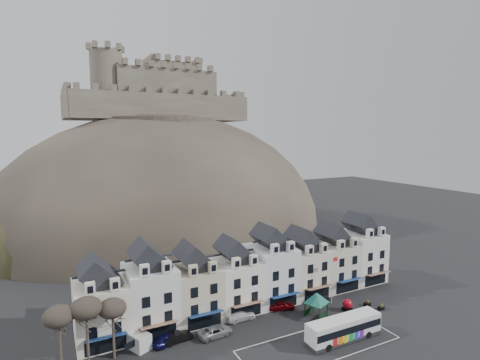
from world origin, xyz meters
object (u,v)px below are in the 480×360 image
(car_navy, at_px, (168,339))
(car_silver, at_px, (215,331))
(bus_shelter, at_px, (316,298))
(red_buoy, at_px, (347,305))
(white_van, at_px, (135,339))
(car_black, at_px, (177,337))
(flagpole, at_px, (333,277))
(car_charcoal, at_px, (317,297))
(car_maroon, at_px, (281,305))
(bus, at_px, (344,328))
(car_white, at_px, (240,315))

(car_navy, relative_size, car_silver, 0.89)
(bus_shelter, distance_m, car_navy, 22.91)
(red_buoy, height_order, white_van, white_van)
(red_buoy, distance_m, car_black, 27.23)
(flagpole, xyz_separation_m, car_charcoal, (-1.74, 1.74, -3.94))
(white_van, distance_m, car_charcoal, 30.12)
(car_navy, distance_m, car_silver, 6.59)
(bus_shelter, height_order, white_van, bus_shelter)
(car_navy, height_order, car_maroon, car_maroon)
(flagpole, distance_m, car_charcoal, 4.64)
(bus, distance_m, car_white, 15.24)
(bus, relative_size, car_black, 2.64)
(bus, bearing_deg, car_navy, 155.68)
(white_van, height_order, car_charcoal, white_van)
(car_navy, bearing_deg, red_buoy, -115.79)
(car_silver, distance_m, car_charcoal, 19.73)
(bus, relative_size, flagpole, 1.40)
(car_navy, bearing_deg, car_silver, -117.86)
(red_buoy, bearing_deg, car_navy, 172.39)
(red_buoy, bearing_deg, bus_shelter, 172.73)
(car_navy, bearing_deg, car_maroon, -104.01)
(white_van, xyz_separation_m, car_white, (15.72, 0.00, -0.36))
(car_black, xyz_separation_m, car_silver, (5.20, -1.03, -0.01))
(car_navy, bearing_deg, bus_shelter, -115.87)
(flagpole, relative_size, car_charcoal, 1.93)
(red_buoy, bearing_deg, white_van, 170.91)
(car_charcoal, bearing_deg, white_van, 98.65)
(flagpole, distance_m, car_white, 16.73)
(car_silver, bearing_deg, bus_shelter, -101.84)
(car_silver, bearing_deg, car_black, 73.81)
(car_white, bearing_deg, car_charcoal, -92.54)
(car_navy, height_order, car_charcoal, car_navy)
(bus, bearing_deg, red_buoy, 44.12)
(bus, xyz_separation_m, car_black, (-20.47, 9.93, -1.06))
(car_white, bearing_deg, car_silver, 114.15)
(flagpole, relative_size, car_silver, 1.65)
(car_navy, distance_m, car_maroon, 19.16)
(bus, bearing_deg, bus_shelter, 83.57)
(red_buoy, xyz_separation_m, car_charcoal, (-2.17, 4.91, -0.29))
(car_silver, xyz_separation_m, car_maroon, (12.61, 2.50, 0.06))
(bus, relative_size, car_silver, 2.30)
(car_maroon, bearing_deg, car_white, 106.07)
(bus_shelter, xyz_separation_m, car_charcoal, (3.50, 4.19, -2.33))
(bus, xyz_separation_m, car_charcoal, (4.33, 11.14, -1.07))
(bus_shelter, distance_m, white_van, 27.06)
(bus, distance_m, car_charcoal, 12.00)
(car_maroon, xyz_separation_m, car_charcoal, (6.99, -0.25, -0.06))
(red_buoy, xyz_separation_m, flagpole, (-0.43, 3.18, 3.65))
(bus, relative_size, car_maroon, 2.56)
(car_navy, bearing_deg, white_van, 52.73)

